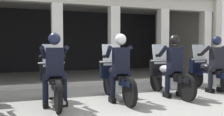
{
  "coord_description": "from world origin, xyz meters",
  "views": [
    {
      "loc": [
        -2.09,
        -5.58,
        1.3
      ],
      "look_at": [
        0.0,
        0.26,
        1.0
      ],
      "focal_mm": 39.36,
      "sensor_mm": 36.0,
      "label": 1
    }
  ],
  "objects_px": {
    "police_officer_left": "(55,63)",
    "police_officer_right": "(174,60)",
    "police_officer_center": "(120,62)",
    "motorcycle_far_right": "(209,73)",
    "police_officer_far_right": "(216,59)",
    "motorcycle_center": "(116,79)",
    "motorcycle_left": "(53,82)",
    "motorcycle_right": "(168,76)"
  },
  "relations": [
    {
      "from": "police_officer_left",
      "to": "police_officer_right",
      "type": "xyz_separation_m",
      "value": [
        2.97,
        -0.0,
        0.0
      ]
    },
    {
      "from": "police_officer_left",
      "to": "police_officer_center",
      "type": "bearing_deg",
      "value": 8.99
    },
    {
      "from": "motorcycle_far_right",
      "to": "police_officer_far_right",
      "type": "distance_m",
      "value": 0.52
    },
    {
      "from": "police_officer_center",
      "to": "police_officer_right",
      "type": "bearing_deg",
      "value": 10.38
    },
    {
      "from": "motorcycle_center",
      "to": "motorcycle_far_right",
      "type": "distance_m",
      "value": 2.98
    },
    {
      "from": "motorcycle_left",
      "to": "police_officer_far_right",
      "type": "xyz_separation_m",
      "value": [
        4.46,
        -0.12,
        0.44
      ]
    },
    {
      "from": "motorcycle_center",
      "to": "police_officer_right",
      "type": "bearing_deg",
      "value": -0.48
    },
    {
      "from": "police_officer_right",
      "to": "motorcycle_center",
      "type": "bearing_deg",
      "value": 176.14
    },
    {
      "from": "police_officer_left",
      "to": "police_officer_center",
      "type": "height_order",
      "value": "same"
    },
    {
      "from": "motorcycle_center",
      "to": "motorcycle_far_right",
      "type": "height_order",
      "value": "same"
    },
    {
      "from": "motorcycle_right",
      "to": "police_officer_far_right",
      "type": "distance_m",
      "value": 1.55
    },
    {
      "from": "police_officer_left",
      "to": "police_officer_center",
      "type": "relative_size",
      "value": 1.0
    },
    {
      "from": "police_officer_left",
      "to": "police_officer_right",
      "type": "bearing_deg",
      "value": 10.88
    },
    {
      "from": "police_officer_center",
      "to": "police_officer_far_right",
      "type": "xyz_separation_m",
      "value": [
        2.97,
        0.22,
        0.0
      ]
    },
    {
      "from": "police_officer_left",
      "to": "motorcycle_right",
      "type": "distance_m",
      "value": 3.02
    },
    {
      "from": "motorcycle_left",
      "to": "motorcycle_right",
      "type": "bearing_deg",
      "value": 10.88
    },
    {
      "from": "motorcycle_right",
      "to": "motorcycle_far_right",
      "type": "height_order",
      "value": "same"
    },
    {
      "from": "motorcycle_left",
      "to": "police_officer_left",
      "type": "bearing_deg",
      "value": -79.36
    },
    {
      "from": "police_officer_right",
      "to": "motorcycle_far_right",
      "type": "relative_size",
      "value": 0.78
    },
    {
      "from": "motorcycle_left",
      "to": "police_officer_far_right",
      "type": "relative_size",
      "value": 1.29
    },
    {
      "from": "police_officer_far_right",
      "to": "motorcycle_right",
      "type": "bearing_deg",
      "value": -177.61
    },
    {
      "from": "motorcycle_right",
      "to": "police_officer_right",
      "type": "distance_m",
      "value": 0.52
    },
    {
      "from": "police_officer_left",
      "to": "police_officer_far_right",
      "type": "bearing_deg",
      "value": 13.04
    },
    {
      "from": "motorcycle_far_right",
      "to": "motorcycle_center",
      "type": "bearing_deg",
      "value": -168.99
    },
    {
      "from": "police_officer_left",
      "to": "motorcycle_center",
      "type": "xyz_separation_m",
      "value": [
        1.49,
        0.23,
        -0.44
      ]
    },
    {
      "from": "police_officer_center",
      "to": "motorcycle_far_right",
      "type": "height_order",
      "value": "police_officer_center"
    },
    {
      "from": "police_officer_center",
      "to": "motorcycle_far_right",
      "type": "distance_m",
      "value": 3.05
    },
    {
      "from": "police_officer_left",
      "to": "police_officer_far_right",
      "type": "xyz_separation_m",
      "value": [
        4.46,
        0.17,
        0.0
      ]
    },
    {
      "from": "police_officer_right",
      "to": "police_officer_left",
      "type": "bearing_deg",
      "value": -174.89
    },
    {
      "from": "motorcycle_center",
      "to": "motorcycle_far_right",
      "type": "relative_size",
      "value": 1.0
    },
    {
      "from": "motorcycle_left",
      "to": "police_officer_far_right",
      "type": "distance_m",
      "value": 4.48
    },
    {
      "from": "motorcycle_far_right",
      "to": "police_officer_far_right",
      "type": "bearing_deg",
      "value": -83.42
    },
    {
      "from": "motorcycle_left",
      "to": "motorcycle_right",
      "type": "height_order",
      "value": "same"
    },
    {
      "from": "motorcycle_far_right",
      "to": "police_officer_far_right",
      "type": "relative_size",
      "value": 1.29
    },
    {
      "from": "motorcycle_left",
      "to": "motorcycle_right",
      "type": "relative_size",
      "value": 1.0
    },
    {
      "from": "motorcycle_center",
      "to": "police_officer_far_right",
      "type": "distance_m",
      "value": 3.01
    },
    {
      "from": "motorcycle_right",
      "to": "police_officer_far_right",
      "type": "xyz_separation_m",
      "value": [
        1.49,
        -0.12,
        0.44
      ]
    },
    {
      "from": "police_officer_far_right",
      "to": "police_officer_left",
      "type": "bearing_deg",
      "value": -171.01
    },
    {
      "from": "motorcycle_center",
      "to": "motorcycle_far_right",
      "type": "xyz_separation_m",
      "value": [
        2.97,
        0.22,
        0.0
      ]
    },
    {
      "from": "motorcycle_center",
      "to": "police_officer_far_right",
      "type": "bearing_deg",
      "value": 7.21
    },
    {
      "from": "police_officer_center",
      "to": "motorcycle_right",
      "type": "relative_size",
      "value": 0.78
    },
    {
      "from": "police_officer_right",
      "to": "motorcycle_left",
      "type": "bearing_deg",
      "value": 179.66
    }
  ]
}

